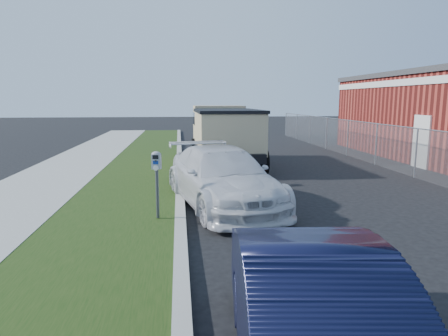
{
  "coord_description": "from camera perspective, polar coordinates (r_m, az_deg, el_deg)",
  "views": [
    {
      "loc": [
        -2.59,
        -9.56,
        2.81
      ],
      "look_at": [
        -1.4,
        1.0,
        1.0
      ],
      "focal_mm": 32.0,
      "sensor_mm": 36.0,
      "label": 1
    }
  ],
  "objects": [
    {
      "name": "dump_truck",
      "position": [
        17.45,
        -0.04,
        5.15
      ],
      "size": [
        2.71,
        6.56,
        2.55
      ],
      "rotation": [
        0.0,
        0.0,
        0.02
      ],
      "color": "black",
      "rests_on": "ground"
    },
    {
      "name": "chainlink_fence",
      "position": [
        18.72,
        20.97,
        4.28
      ],
      "size": [
        0.06,
        30.06,
        30.0
      ],
      "color": "slate",
      "rests_on": "ground"
    },
    {
      "name": "streetside",
      "position": [
        12.25,
        -20.37,
        -3.89
      ],
      "size": [
        6.12,
        50.0,
        0.15
      ],
      "color": "gray",
      "rests_on": "ground"
    },
    {
      "name": "white_wagon",
      "position": [
        10.76,
        -0.2,
        -1.23
      ],
      "size": [
        3.27,
        5.7,
        1.55
      ],
      "primitive_type": "imported",
      "rotation": [
        0.0,
        0.0,
        0.22
      ],
      "color": "silver",
      "rests_on": "ground"
    },
    {
      "name": "parking_meter",
      "position": [
        9.1,
        -9.6,
        -0.3
      ],
      "size": [
        0.24,
        0.18,
        1.54
      ],
      "rotation": [
        0.0,
        0.0,
        -0.2
      ],
      "color": "#3F4247",
      "rests_on": "ground"
    },
    {
      "name": "ground",
      "position": [
        10.29,
        8.45,
        -6.28
      ],
      "size": [
        120.0,
        120.0,
        0.0
      ],
      "primitive_type": "plane",
      "color": "black",
      "rests_on": "ground"
    },
    {
      "name": "navy_sedan",
      "position": [
        4.09,
        13.76,
        -21.55
      ],
      "size": [
        1.84,
        4.39,
        1.41
      ],
      "primitive_type": "imported",
      "rotation": [
        0.0,
        0.0,
        -0.08
      ],
      "color": "black",
      "rests_on": "ground"
    }
  ]
}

